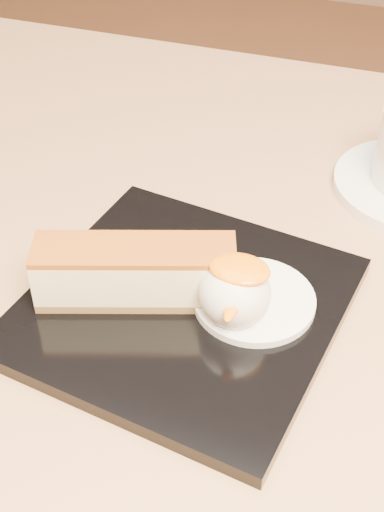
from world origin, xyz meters
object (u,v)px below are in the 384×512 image
(table, at_px, (149,382))
(ice_cream_scoop, at_px, (235,293))
(dessert_plate, at_px, (183,307))
(cheesecake, at_px, (135,272))

(table, height_order, ice_cream_scoop, ice_cream_scoop)
(table, bearing_deg, dessert_plate, -41.63)
(cheesecake, bearing_deg, table, 90.01)
(ice_cream_scoop, bearing_deg, table, 150.87)
(cheesecake, height_order, ice_cream_scoop, ice_cream_scoop)
(table, xyz_separation_m, ice_cream_scoop, (0.09, -0.05, 0.19))
(dessert_plate, xyz_separation_m, ice_cream_scoop, (0.04, -0.00, 0.03))
(ice_cream_scoop, bearing_deg, dessert_plate, 172.87)
(cheesecake, bearing_deg, ice_cream_scoop, -18.42)
(dessert_plate, distance_m, cheesecake, 0.05)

